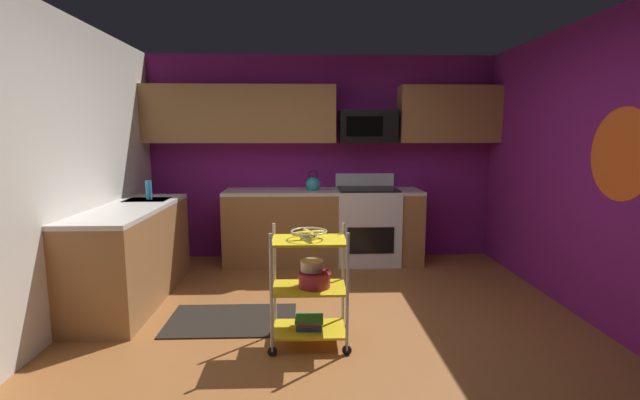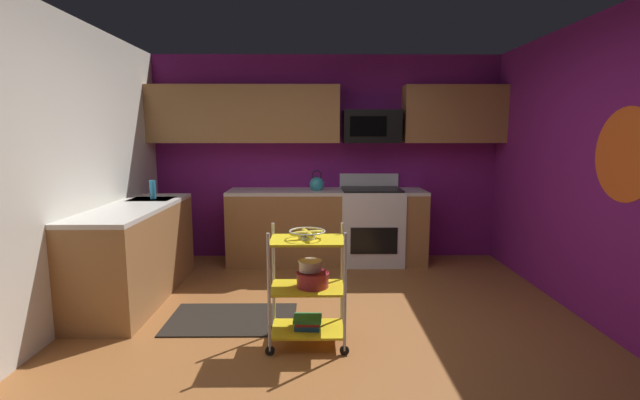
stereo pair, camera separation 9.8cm
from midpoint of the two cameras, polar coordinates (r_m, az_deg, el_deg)
name	(u,v)px [view 2 (the right image)]	position (r m, az deg, el deg)	size (l,w,h in m)	color
floor	(333,338)	(3.77, 2.42, -17.14)	(4.40, 4.80, 0.04)	#995B2D
wall_back	(326,158)	(5.84, 1.29, 5.39)	(4.52, 0.06, 2.60)	#751970
wall_left	(40,175)	(3.98, -31.54, 2.78)	(0.06, 4.80, 2.60)	silver
wall_right	(624,174)	(4.18, 34.82, 2.73)	(0.06, 4.80, 2.60)	#751970
wall_flower_decal	(625,155)	(4.11, 34.99, 4.75)	(0.73, 0.73, 0.00)	#E5591E
counter_run	(255,236)	(5.14, -7.76, -4.52)	(3.42, 2.45, 0.92)	#9E6B3D
oven_range	(371,225)	(5.66, 7.00, -3.16)	(0.76, 0.65, 1.10)	white
upper_cabinets	(317,114)	(5.64, 0.09, 10.88)	(4.40, 0.33, 0.70)	#9E6B3D
microwave	(371,127)	(5.65, 7.08, 9.28)	(0.70, 0.39, 0.40)	black
rolling_cart	(307,288)	(3.45, -0.78, -11.12)	(0.62, 0.38, 0.91)	silver
fruit_bowl	(307,233)	(3.33, -0.79, -4.23)	(0.27, 0.27, 0.07)	silver
mixing_bowl_large	(313,279)	(3.42, -0.10, -10.07)	(0.25, 0.25, 0.11)	maroon
mixing_bowl_small	(310,265)	(3.42, -0.44, -8.32)	(0.18, 0.18, 0.08)	silver
book_stack	(308,322)	(3.55, -0.77, -15.33)	(0.22, 0.18, 0.09)	#1E4C8C
kettle	(317,184)	(5.53, 0.11, 2.07)	(0.21, 0.18, 0.26)	teal
dish_soap_bottle	(153,190)	(5.07, -20.06, 1.26)	(0.06, 0.06, 0.20)	#2D8CBF
floor_rug	(232,319)	(4.09, -10.45, -14.72)	(1.10, 0.70, 0.01)	black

